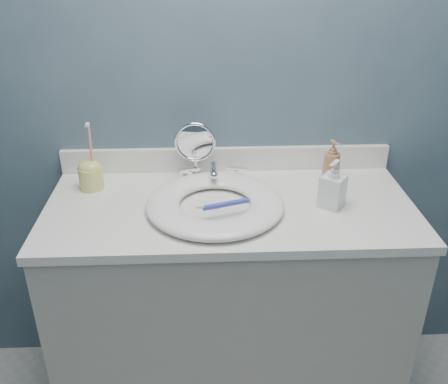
{
  "coord_description": "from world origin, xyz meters",
  "views": [
    {
      "loc": [
        -0.08,
        -0.47,
        1.68
      ],
      "look_at": [
        -0.02,
        0.94,
        0.94
      ],
      "focal_mm": 40.0,
      "sensor_mm": 36.0,
      "label": 1
    }
  ],
  "objects": [
    {
      "name": "makeup_mirror",
      "position": [
        -0.11,
        1.17,
        1.0
      ],
      "size": [
        0.15,
        0.08,
        0.22
      ],
      "rotation": [
        0.0,
        0.0,
        -0.08
      ],
      "color": "silver",
      "rests_on": "countertop"
    },
    {
      "name": "faucet",
      "position": [
        -0.05,
        1.14,
        0.91
      ],
      "size": [
        0.25,
        0.13,
        0.07
      ],
      "color": "silver",
      "rests_on": "countertop"
    },
    {
      "name": "soap_bottle_clear",
      "position": [
        0.33,
        0.95,
        0.96
      ],
      "size": [
        0.1,
        0.1,
        0.16
      ],
      "primitive_type": "imported",
      "rotation": [
        0.0,
        0.0,
        -0.65
      ],
      "color": "white",
      "rests_on": "countertop"
    },
    {
      "name": "drain",
      "position": [
        -0.05,
        0.94,
        0.88
      ],
      "size": [
        0.04,
        0.04,
        0.01
      ],
      "primitive_type": "cylinder",
      "color": "silver",
      "rests_on": "countertop"
    },
    {
      "name": "back_wall",
      "position": [
        0.0,
        1.25,
        1.2
      ],
      "size": [
        2.2,
        0.02,
        2.4
      ],
      "primitive_type": "cube",
      "color": "#435765",
      "rests_on": "ground"
    },
    {
      "name": "toothbrush_holder",
      "position": [
        -0.48,
        1.11,
        0.94
      ],
      "size": [
        0.08,
        0.08,
        0.24
      ],
      "rotation": [
        0.0,
        0.0,
        0.33
      ],
      "color": "#DCD96E",
      "rests_on": "countertop"
    },
    {
      "name": "soap_bottle_amber",
      "position": [
        0.36,
        1.1,
        0.96
      ],
      "size": [
        0.08,
        0.08,
        0.17
      ],
      "primitive_type": "imported",
      "rotation": [
        0.0,
        0.0,
        0.36
      ],
      "color": "#A56F4A",
      "rests_on": "countertop"
    },
    {
      "name": "countertop",
      "position": [
        0.0,
        0.97,
        0.86
      ],
      "size": [
        1.22,
        0.57,
        0.03
      ],
      "primitive_type": "cube",
      "color": "white",
      "rests_on": "vanity_cabinet"
    },
    {
      "name": "vanity_cabinet",
      "position": [
        0.0,
        0.97,
        0.42
      ],
      "size": [
        1.2,
        0.55,
        0.85
      ],
      "primitive_type": "cube",
      "color": "#B6B0A6",
      "rests_on": "ground"
    },
    {
      "name": "backsplash",
      "position": [
        0.0,
        1.24,
        0.93
      ],
      "size": [
        1.22,
        0.02,
        0.09
      ],
      "primitive_type": "cube",
      "color": "white",
      "rests_on": "countertop"
    },
    {
      "name": "basin",
      "position": [
        -0.05,
        0.94,
        0.9
      ],
      "size": [
        0.45,
        0.45,
        0.04
      ],
      "primitive_type": null,
      "color": "white",
      "rests_on": "countertop"
    },
    {
      "name": "toothbrush_lying",
      "position": [
        -0.02,
        0.89,
        0.92
      ],
      "size": [
        0.17,
        0.07,
        0.02
      ],
      "rotation": [
        0.0,
        0.0,
        0.31
      ],
      "color": "#3543BD",
      "rests_on": "basin"
    }
  ]
}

